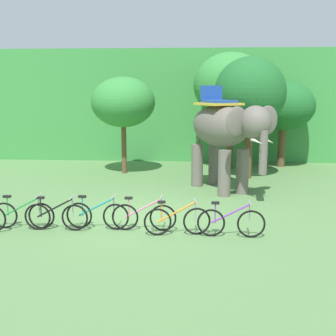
# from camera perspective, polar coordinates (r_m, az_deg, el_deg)

# --- Properties ---
(ground_plane) EXTENTS (80.00, 80.00, 0.00)m
(ground_plane) POSITION_cam_1_polar(r_m,az_deg,el_deg) (13.01, -3.86, -6.39)
(ground_plane) COLOR #567F47
(foliage_hedge) EXTENTS (36.00, 6.00, 5.61)m
(foliage_hedge) POSITION_cam_1_polar(r_m,az_deg,el_deg) (25.50, 0.05, 8.20)
(foliage_hedge) COLOR #3D8E42
(foliage_hedge) RESTS_ON ground
(tree_left) EXTENTS (2.74, 2.74, 4.17)m
(tree_left) POSITION_cam_1_polar(r_m,az_deg,el_deg) (19.44, -5.73, 8.32)
(tree_left) COLOR brown
(tree_left) RESTS_ON ground
(tree_far_right) EXTENTS (3.37, 3.37, 5.28)m
(tree_far_right) POSITION_cam_1_polar(r_m,az_deg,el_deg) (20.70, 8.00, 10.34)
(tree_far_right) COLOR brown
(tree_far_right) RESTS_ON ground
(tree_center_left) EXTENTS (2.87, 2.87, 4.93)m
(tree_center_left) POSITION_cam_1_polar(r_m,az_deg,el_deg) (18.51, 10.41, 9.36)
(tree_center_left) COLOR brown
(tree_center_left) RESTS_ON ground
(tree_far_left) EXTENTS (2.91, 2.91, 4.00)m
(tree_far_left) POSITION_cam_1_polar(r_m,az_deg,el_deg) (21.67, 14.48, 7.61)
(tree_far_left) COLOR brown
(tree_far_left) RESTS_ON ground
(elephant) EXTENTS (3.25, 4.04, 3.78)m
(elephant) POSITION_cam_1_polar(r_m,az_deg,el_deg) (15.99, 7.29, 4.73)
(elephant) COLOR #665E56
(elephant) RESTS_ON ground
(bike_green) EXTENTS (1.71, 0.52, 0.92)m
(bike_green) POSITION_cam_1_polar(r_m,az_deg,el_deg) (12.56, -18.02, -5.65)
(bike_green) COLOR black
(bike_green) RESTS_ON ground
(bike_black) EXTENTS (1.71, 0.52, 0.92)m
(bike_black) POSITION_cam_1_polar(r_m,az_deg,el_deg) (12.17, -14.09, -5.96)
(bike_black) COLOR black
(bike_black) RESTS_ON ground
(bike_teal) EXTENTS (1.71, 0.52, 0.92)m
(bike_teal) POSITION_cam_1_polar(r_m,az_deg,el_deg) (12.06, -9.00, -5.93)
(bike_teal) COLOR black
(bike_teal) RESTS_ON ground
(bike_pink) EXTENTS (1.71, 0.52, 0.92)m
(bike_pink) POSITION_cam_1_polar(r_m,az_deg,el_deg) (11.80, -3.10, -6.17)
(bike_pink) COLOR black
(bike_pink) RESTS_ON ground
(bike_orange) EXTENTS (1.70, 0.52, 0.92)m
(bike_orange) POSITION_cam_1_polar(r_m,az_deg,el_deg) (11.44, 1.17, -6.69)
(bike_orange) COLOR black
(bike_orange) RESTS_ON ground
(bike_purple) EXTENTS (1.71, 0.52, 0.92)m
(bike_purple) POSITION_cam_1_polar(r_m,az_deg,el_deg) (11.40, 8.01, -6.85)
(bike_purple) COLOR black
(bike_purple) RESTS_ON ground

